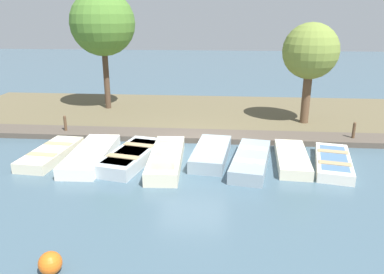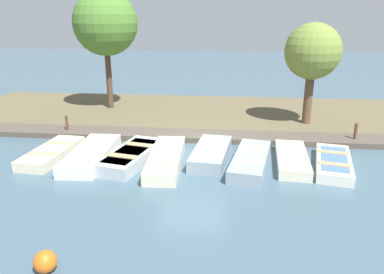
# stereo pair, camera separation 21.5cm
# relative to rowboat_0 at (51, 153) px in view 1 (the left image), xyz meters

# --- Properties ---
(ground_plane) EXTENTS (80.00, 80.00, 0.00)m
(ground_plane) POSITION_rel_rowboat_0_xyz_m (-1.04, 4.71, -0.18)
(ground_plane) COLOR #425B6B
(shore_bank) EXTENTS (8.00, 24.00, 0.14)m
(shore_bank) POSITION_rel_rowboat_0_xyz_m (-6.04, 4.71, -0.11)
(shore_bank) COLOR brown
(shore_bank) RESTS_ON ground_plane
(dock_walkway) EXTENTS (1.25, 23.42, 0.21)m
(dock_walkway) POSITION_rel_rowboat_0_xyz_m (-2.56, 4.71, -0.07)
(dock_walkway) COLOR #51473D
(dock_walkway) RESTS_ON ground_plane
(rowboat_0) EXTENTS (2.91, 1.25, 0.36)m
(rowboat_0) POSITION_rel_rowboat_0_xyz_m (0.00, 0.00, 0.00)
(rowboat_0) COLOR beige
(rowboat_0) RESTS_ON ground_plane
(rowboat_1) EXTENTS (3.40, 1.27, 0.40)m
(rowboat_1) POSITION_rel_rowboat_0_xyz_m (0.06, 1.41, 0.02)
(rowboat_1) COLOR silver
(rowboat_1) RESTS_ON ground_plane
(rowboat_2) EXTENTS (3.19, 1.76, 0.43)m
(rowboat_2) POSITION_rel_rowboat_0_xyz_m (0.12, 2.79, 0.04)
(rowboat_2) COLOR #B2BCC1
(rowboat_2) RESTS_ON ground_plane
(rowboat_3) EXTENTS (3.50, 1.15, 0.43)m
(rowboat_3) POSITION_rel_rowboat_0_xyz_m (0.22, 3.95, 0.04)
(rowboat_3) COLOR beige
(rowboat_3) RESTS_ON ground_plane
(rowboat_4) EXTENTS (2.88, 1.36, 0.44)m
(rowboat_4) POSITION_rel_rowboat_0_xyz_m (-0.39, 5.38, 0.04)
(rowboat_4) COLOR #8C9EA8
(rowboat_4) RESTS_ON ground_plane
(rowboat_5) EXTENTS (3.26, 1.53, 0.43)m
(rowboat_5) POSITION_rel_rowboat_0_xyz_m (0.12, 6.66, 0.04)
(rowboat_5) COLOR #8C9EA8
(rowboat_5) RESTS_ON ground_plane
(rowboat_6) EXTENTS (2.94, 1.16, 0.36)m
(rowboat_6) POSITION_rel_rowboat_0_xyz_m (-0.26, 8.02, 0.00)
(rowboat_6) COLOR beige
(rowboat_6) RESTS_ON ground_plane
(rowboat_7) EXTENTS (2.99, 1.59, 0.34)m
(rowboat_7) POSITION_rel_rowboat_0_xyz_m (-0.07, 9.27, -0.01)
(rowboat_7) COLOR silver
(rowboat_7) RESTS_ON ground_plane
(mooring_post_near) EXTENTS (0.11, 0.11, 0.83)m
(mooring_post_near) POSITION_rel_rowboat_0_xyz_m (-2.51, -0.53, 0.24)
(mooring_post_near) COLOR brown
(mooring_post_near) RESTS_ON ground_plane
(mooring_post_far) EXTENTS (0.11, 0.11, 0.83)m
(mooring_post_far) POSITION_rel_rowboat_0_xyz_m (-2.51, 10.64, 0.24)
(mooring_post_far) COLOR brown
(mooring_post_far) RESTS_ON ground_plane
(buoy) EXTENTS (0.44, 0.44, 0.44)m
(buoy) POSITION_rel_rowboat_0_xyz_m (5.71, 2.61, 0.04)
(buoy) COLOR orange
(buoy) RESTS_ON ground_plane
(park_tree_far_left) EXTENTS (3.06, 3.06, 5.78)m
(park_tree_far_left) POSITION_rel_rowboat_0_xyz_m (-6.65, -0.05, 4.05)
(park_tree_far_left) COLOR #4C3828
(park_tree_far_left) RESTS_ON ground_plane
(park_tree_left) EXTENTS (2.31, 2.31, 4.35)m
(park_tree_left) POSITION_rel_rowboat_0_xyz_m (-4.77, 9.26, 2.97)
(park_tree_left) COLOR brown
(park_tree_left) RESTS_ON ground_plane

